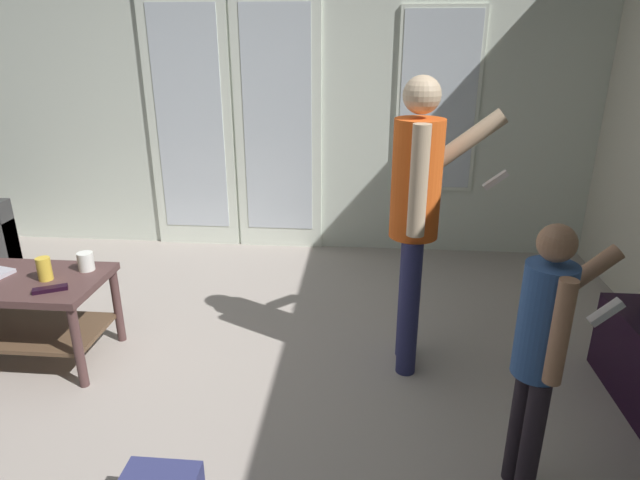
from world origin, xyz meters
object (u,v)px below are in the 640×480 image
at_px(person_child, 543,343).
at_px(cup_near_edge, 86,261).
at_px(person_adult, 418,204).
at_px(tv_remote_black, 50,289).
at_px(cup_by_laptop, 44,269).
at_px(coffee_table, 15,300).

distance_m(person_child, cup_near_edge, 2.42).
bearing_deg(person_adult, tv_remote_black, -171.82).
distance_m(person_child, cup_by_laptop, 2.52).
height_order(person_adult, cup_near_edge, person_adult).
height_order(person_adult, cup_by_laptop, person_adult).
xyz_separation_m(person_child, tv_remote_black, (-2.30, 0.62, -0.18)).
bearing_deg(cup_near_edge, cup_by_laptop, -137.63).
bearing_deg(cup_near_edge, person_adult, -0.16).
distance_m(person_adult, person_child, 1.01).
bearing_deg(coffee_table, cup_by_laptop, -0.37).
height_order(coffee_table, person_child, person_child).
relative_size(cup_near_edge, tv_remote_black, 0.62).
distance_m(person_adult, tv_remote_black, 1.97).
xyz_separation_m(person_adult, tv_remote_black, (-1.90, -0.27, -0.43)).
distance_m(coffee_table, person_child, 2.75).
height_order(person_child, tv_remote_black, person_child).
xyz_separation_m(coffee_table, cup_near_edge, (0.37, 0.14, 0.19)).
relative_size(person_child, tv_remote_black, 6.84).
bearing_deg(cup_near_edge, tv_remote_black, -101.75).
bearing_deg(coffee_table, tv_remote_black, -23.03).
xyz_separation_m(coffee_table, person_adult, (2.22, 0.14, 0.58)).
xyz_separation_m(person_child, cup_near_edge, (-2.25, 0.90, -0.14)).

